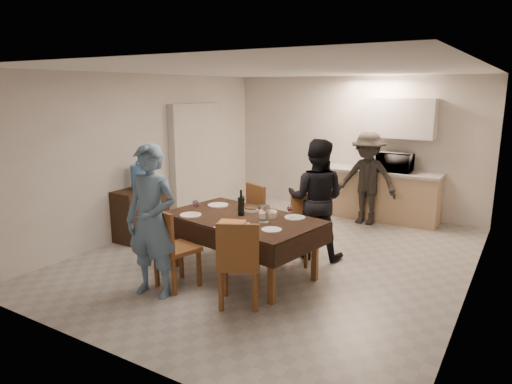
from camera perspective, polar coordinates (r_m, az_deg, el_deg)
floor at (r=6.68m, az=2.84°, el=-7.92°), size 5.00×6.00×0.02m
ceiling at (r=6.25m, az=3.11°, el=14.97°), size 5.00×6.00×0.02m
wall_back at (r=9.06m, az=12.12°, el=5.79°), size 5.00×0.02×2.60m
wall_front at (r=4.02m, az=-17.92°, el=-3.13°), size 5.00×0.02×2.60m
wall_left at (r=7.83m, az=-13.37°, el=4.66°), size 0.02×6.00×2.60m
wall_right at (r=5.62m, az=25.99°, el=0.60°), size 0.02×6.00×2.60m
stub_partition at (r=8.70m, az=-7.36°, el=4.02°), size 0.15×1.40×2.10m
kitchen_base_cabinet at (r=8.73m, az=14.86°, el=-0.42°), size 2.20×0.60×0.86m
kitchen_worktop at (r=8.64m, az=15.03°, el=2.52°), size 2.24×0.64×0.05m
upper_cabinet at (r=8.58m, az=17.61°, el=8.79°), size 1.20×0.34×0.70m
dining_table at (r=5.83m, az=-1.73°, el=-3.45°), size 2.12×1.45×0.77m
chair_near_left at (r=5.50m, az=-10.54°, el=-6.06°), size 0.54×0.55×0.54m
chair_near_right at (r=4.97m, az=-2.70°, el=-7.87°), size 0.61×0.64×0.54m
chair_far_left at (r=6.63m, az=-1.87°, el=-2.62°), size 0.58×0.59×0.53m
chair_far_right at (r=6.21m, az=5.12°, el=-3.97°), size 0.46×0.46×0.51m
console at (r=7.55m, az=-14.16°, el=-2.61°), size 0.44×0.88×0.81m
water_jug at (r=7.42m, az=-14.41°, el=1.84°), size 0.26×0.26×0.38m
wine_bottle at (r=5.85m, az=-1.88°, el=-1.35°), size 0.08×0.08×0.34m
water_pitcher at (r=5.58m, az=1.00°, el=-2.72°), size 0.14×0.14×0.21m
savoury_tart at (r=5.46m, az=-3.03°, el=-3.96°), size 0.45×0.39×0.05m
salad_bowl at (r=5.81m, az=1.72°, el=-2.78°), size 0.19×0.19×0.07m
mushroom_dish at (r=6.07m, az=-0.68°, el=-2.29°), size 0.19×0.19×0.03m
wine_glass_a at (r=5.92m, az=-7.53°, el=-1.96°), size 0.09×0.09×0.20m
wine_glass_b at (r=5.74m, az=4.24°, el=-2.46°), size 0.08×0.08×0.18m
wine_glass_c at (r=6.15m, az=-1.77°, el=-1.32°), size 0.09×0.09×0.20m
plate_near_left at (r=5.93m, az=-8.19°, el=-2.86°), size 0.28×0.28×0.02m
plate_near_right at (r=5.28m, az=1.96°, el=-4.74°), size 0.24×0.24×0.01m
plate_far_left at (r=6.39m, az=-4.77°, el=-1.64°), size 0.29×0.29×0.02m
plate_far_right at (r=5.78m, az=4.90°, el=-3.19°), size 0.26×0.26×0.02m
microwave at (r=8.53m, az=16.97°, el=3.57°), size 0.60×0.40×0.33m
person_near at (r=5.34m, az=-12.94°, el=-3.59°), size 0.70×0.52×1.77m
person_far at (r=6.44m, az=7.51°, el=-0.89°), size 0.95×0.82×1.70m
person_kitchen at (r=8.24m, az=13.70°, el=1.64°), size 1.06×0.61×1.63m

